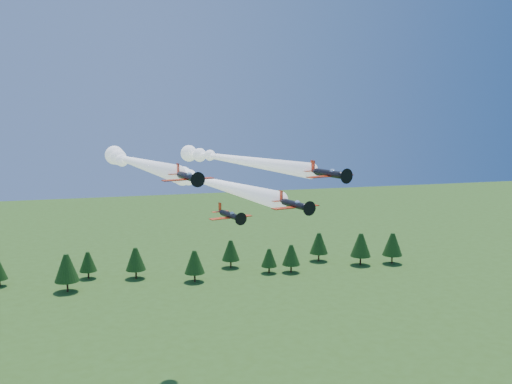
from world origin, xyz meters
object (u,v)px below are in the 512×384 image
object	(u,v)px
plane_lead	(213,183)
plane_right	(231,159)
plane_left	(134,162)
plane_slot	(230,215)

from	to	relation	value
plane_lead	plane_right	bearing A→B (deg)	52.36
plane_lead	plane_left	bearing A→B (deg)	137.38
plane_right	plane_slot	world-z (taller)	plane_right
plane_lead	plane_slot	size ratio (longest dim) A/B	5.59
plane_lead	plane_slot	world-z (taller)	plane_lead
plane_lead	plane_left	world-z (taller)	plane_left
plane_left	plane_slot	size ratio (longest dim) A/B	5.69
plane_left	plane_slot	bearing A→B (deg)	-60.92
plane_right	plane_left	bearing A→B (deg)	-174.12
plane_lead	plane_right	size ratio (longest dim) A/B	0.82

